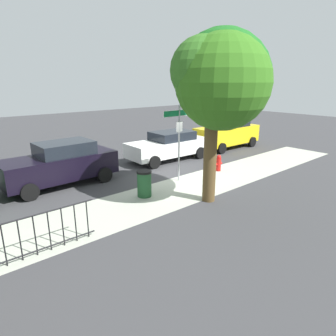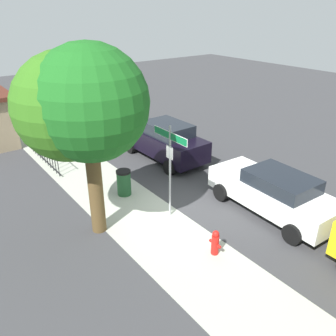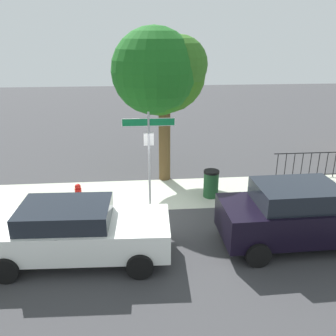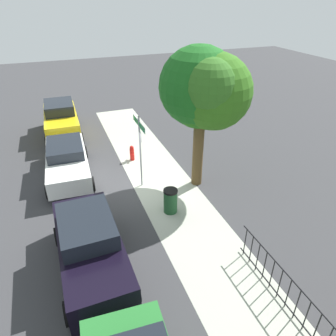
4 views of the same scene
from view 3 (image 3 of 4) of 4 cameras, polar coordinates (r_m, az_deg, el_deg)
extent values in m
plane|color=#38383A|center=(11.83, -2.39, -6.76)|extent=(60.00, 60.00, 0.00)
cube|color=#A7AC9B|center=(13.22, 6.05, -3.78)|extent=(24.00, 2.60, 0.00)
cylinder|color=#9EA0A5|center=(11.56, -3.01, 1.18)|extent=(0.07, 0.07, 3.19)
cube|color=#0F723D|center=(11.20, -3.14, 7.31)|extent=(1.63, 0.02, 0.22)
cube|color=white|center=(11.20, -3.14, 7.31)|extent=(1.66, 0.02, 0.25)
cube|color=silver|center=(11.36, -3.09, 4.63)|extent=(0.32, 0.02, 0.42)
cylinder|color=brown|center=(13.82, -0.56, 4.01)|extent=(0.45, 0.45, 2.97)
sphere|color=#2F6819|center=(13.79, -0.29, 14.90)|extent=(2.95, 2.95, 2.95)
sphere|color=#2F661F|center=(13.41, 1.80, 16.22)|extent=(2.06, 2.06, 2.06)
sphere|color=#246A18|center=(13.36, -1.42, 13.31)|extent=(2.30, 2.30, 2.30)
sphere|color=#195D1B|center=(13.34, -2.19, 15.20)|extent=(3.13, 3.13, 3.13)
cube|color=white|center=(9.43, -14.06, -10.26)|extent=(4.63, 1.90, 0.75)
cube|color=black|center=(9.20, -16.07, -7.00)|extent=(2.25, 1.60, 0.45)
cylinder|color=black|center=(10.18, -4.26, -9.62)|extent=(0.65, 0.24, 0.64)
cylinder|color=black|center=(8.74, -4.50, -15.33)|extent=(0.65, 0.24, 0.64)
cylinder|color=black|center=(10.74, -21.30, -9.40)|extent=(0.65, 0.24, 0.64)
cylinder|color=black|center=(9.38, -24.51, -14.60)|extent=(0.65, 0.24, 0.64)
cube|color=black|center=(10.38, 20.69, -7.50)|extent=(4.47, 1.82, 0.92)
cube|color=black|center=(9.96, 19.84, -3.98)|extent=(2.16, 1.57, 0.52)
cylinder|color=black|center=(11.95, 25.14, -6.85)|extent=(0.64, 0.23, 0.64)
cylinder|color=black|center=(10.75, 11.08, -8.23)|extent=(0.64, 0.23, 0.64)
cylinder|color=black|center=(9.36, 14.17, -13.26)|extent=(0.64, 0.23, 0.64)
cylinder|color=black|center=(15.30, 23.11, 2.27)|extent=(3.73, 0.04, 0.04)
cylinder|color=black|center=(15.59, 22.64, -0.97)|extent=(3.73, 0.04, 0.04)
cylinder|color=black|center=(14.75, 16.99, 0.24)|extent=(0.03, 0.03, 1.05)
cylinder|color=black|center=(14.88, 18.20, 0.28)|extent=(0.03, 0.03, 1.05)
cylinder|color=black|center=(15.02, 19.39, 0.32)|extent=(0.03, 0.03, 1.05)
cylinder|color=black|center=(15.16, 20.57, 0.35)|extent=(0.03, 0.03, 1.05)
cylinder|color=black|center=(15.31, 21.71, 0.39)|extent=(0.03, 0.03, 1.05)
cylinder|color=black|center=(15.46, 22.84, 0.42)|extent=(0.03, 0.03, 1.05)
cylinder|color=black|center=(15.62, 23.94, 0.46)|extent=(0.03, 0.03, 1.05)
cylinder|color=black|center=(15.79, 25.02, 0.49)|extent=(0.03, 0.03, 1.05)
cylinder|color=red|center=(12.40, -14.06, -4.48)|extent=(0.22, 0.22, 0.62)
sphere|color=red|center=(12.25, -14.21, -2.91)|extent=(0.20, 0.20, 0.20)
cylinder|color=red|center=(12.41, -14.80, -4.36)|extent=(0.10, 0.09, 0.09)
cylinder|color=red|center=(12.36, -13.34, -4.33)|extent=(0.10, 0.09, 0.09)
cylinder|color=#1E4C28|center=(12.70, 6.87, -2.67)|extent=(0.52, 0.52, 0.90)
cylinder|color=black|center=(12.51, 6.96, -0.60)|extent=(0.55, 0.55, 0.08)
camera|label=1|loc=(21.50, 19.12, 16.01)|focal=31.59mm
camera|label=2|loc=(18.67, -31.49, 21.16)|focal=37.20mm
camera|label=4|loc=(14.07, 54.44, 20.88)|focal=33.19mm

